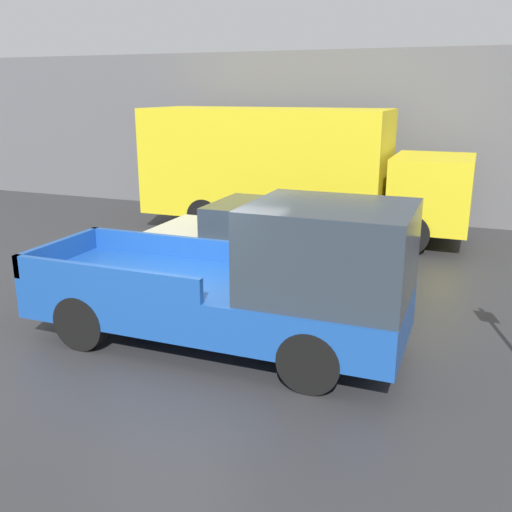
# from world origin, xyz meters

# --- Properties ---
(ground_plane) EXTENTS (60.00, 60.00, 0.00)m
(ground_plane) POSITION_xyz_m (0.00, 0.00, 0.00)
(ground_plane) COLOR #2D2D30
(building_wall) EXTENTS (28.00, 0.15, 4.73)m
(building_wall) POSITION_xyz_m (0.00, 9.91, 2.36)
(building_wall) COLOR #56565B
(building_wall) RESTS_ON ground
(pickup_truck) EXTENTS (5.52, 1.96, 2.22)m
(pickup_truck) POSITION_xyz_m (0.94, 0.45, 1.03)
(pickup_truck) COLOR #194799
(pickup_truck) RESTS_ON ground
(car) EXTENTS (4.87, 1.99, 1.61)m
(car) POSITION_xyz_m (0.39, 3.13, 0.83)
(car) COLOR #B7BABF
(car) RESTS_ON ground
(delivery_truck) EXTENTS (8.34, 2.46, 3.19)m
(delivery_truck) POSITION_xyz_m (-0.87, 7.59, 1.71)
(delivery_truck) COLOR gold
(delivery_truck) RESTS_ON ground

